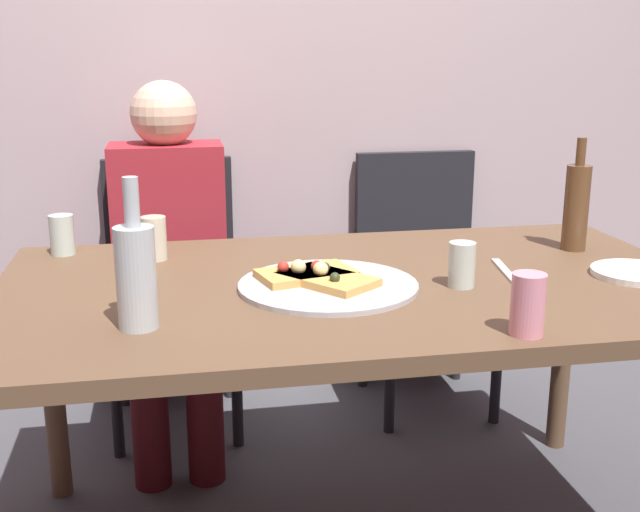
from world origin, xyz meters
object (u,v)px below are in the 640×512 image
Objects in this scene: tumbler_near at (154,238)px; chair_right at (423,263)px; tumbler_far at (62,235)px; wine_bottle at (136,273)px; pizza_slice_extra at (305,273)px; wine_glass at (462,265)px; plate_stack at (636,273)px; table_knife at (505,271)px; soda_can at (528,304)px; chair_left at (172,276)px; dining_table at (356,308)px; beer_bottle at (576,206)px; pizza_tray at (328,286)px; guest_in_sweater at (170,251)px; pizza_slice_last at (326,278)px.

tumbler_near is 0.13× the size of chair_right.
chair_right reaches higher than tumbler_far.
tumbler_near is (0.02, 0.52, -0.05)m from wine_bottle.
pizza_slice_extra is 0.70m from tumbler_far.
wine_glass is 0.45m from plate_stack.
chair_right reaches higher than table_knife.
plate_stack is at bearing -17.93° from tumbler_near.
table_knife is at bearing 71.53° from soda_can.
tumbler_near is 0.13× the size of chair_left.
dining_table is 6.86× the size of pizza_slice_extra.
pizza_slice_extra is (-0.12, 0.01, 0.09)m from dining_table.
pizza_slice_extra reaches higher than plate_stack.
tumbler_far is 1.47m from plate_stack.
table_knife is at bearing 163.17° from plate_stack.
tumbler_far is at bearing 151.73° from dining_table.
tumbler_near is at bearing 135.66° from soda_can.
wine_bottle is at bearing -154.82° from dining_table.
soda_can is at bearing -124.95° from beer_bottle.
pizza_tray is 1.89× the size of table_knife.
guest_in_sweater reaches higher than wine_bottle.
beer_bottle reaches higher than chair_right.
tumbler_near is 1.08× the size of wine_glass.
tumbler_far is (-0.24, 0.10, -0.00)m from tumbler_near.
soda_can is 0.44m from table_knife.
wine_bottle is 1.37× the size of table_knife.
wine_bottle is 0.98m from guest_in_sweater.
wine_bottle is at bearing -147.36° from pizza_slice_extra.
wine_bottle is (-0.50, -0.23, 0.18)m from dining_table.
pizza_slice_last is (-0.00, 0.00, 0.02)m from pizza_tray.
tumbler_far is 0.12× the size of chair_left.
soda_can reaches higher than plate_stack.
pizza_slice_extra is 0.27× the size of chair_right.
dining_table is 1.87× the size of chair_left.
guest_in_sweater reaches higher than chair_left.
pizza_tray is at bearing -162.91° from beer_bottle.
tumbler_near is at bearing 162.07° from plate_stack.
pizza_tray is 0.77m from tumbler_far.
pizza_slice_last is at bearing 114.83° from guest_in_sweater.
pizza_tray is at bearing -33.94° from tumbler_far.
pizza_slice_last is at bearing -33.92° from tumbler_far.
dining_table is at bearing -164.61° from beer_bottle.
pizza_slice_extra is at bearing 164.51° from wine_glass.
table_knife is (1.09, -0.38, -0.05)m from tumbler_far.
soda_can is at bearing -87.86° from wine_glass.
chair_left is at bearing 111.14° from pizza_slice_last.
pizza_tray is 0.31m from wine_glass.
plate_stack is 1.02m from chair_right.
pizza_slice_extra is at bearing 113.58° from guest_in_sweater.
chair_right is (0.89, 0.00, 0.00)m from chair_left.
chair_right reaches higher than pizza_slice_extra.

